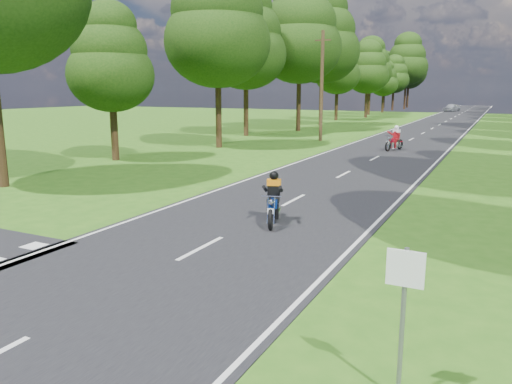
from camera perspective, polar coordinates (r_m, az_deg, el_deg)
The scene contains 9 objects.
ground at distance 10.83m, azimuth -12.13°, elevation -9.34°, with size 160.00×160.00×0.00m, color #2C5D15.
main_road at distance 58.32m, azimuth 20.26°, elevation 7.23°, with size 7.00×140.00×0.02m, color black.
road_markings at distance 56.48m, azimuth 19.90°, elevation 7.15°, with size 7.40×140.00×0.01m.
treeline at distance 68.23m, azimuth 22.99°, elevation 14.53°, with size 40.00×115.35×14.78m.
telegraph_pole at distance 37.93m, azimuth 7.52°, elevation 11.96°, with size 1.20×0.26×8.00m.
road_sign at distance 6.40m, azimuth 16.52°, elevation -11.77°, with size 0.45×0.07×2.00m.
rider_near_blue at distance 14.35m, azimuth 1.98°, elevation -0.65°, with size 0.60×1.80×1.50m, color navy, non-canonical shape.
rider_far_red at distance 32.74m, azimuth 15.55°, elevation 5.97°, with size 0.63×1.89×1.57m, color #A90D23, non-canonical shape.
distant_car at distance 92.90m, azimuth 21.48°, elevation 8.98°, with size 1.63×4.05×1.38m, color silver.
Camera 1 is at (6.41, -7.84, 3.84)m, focal length 35.00 mm.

